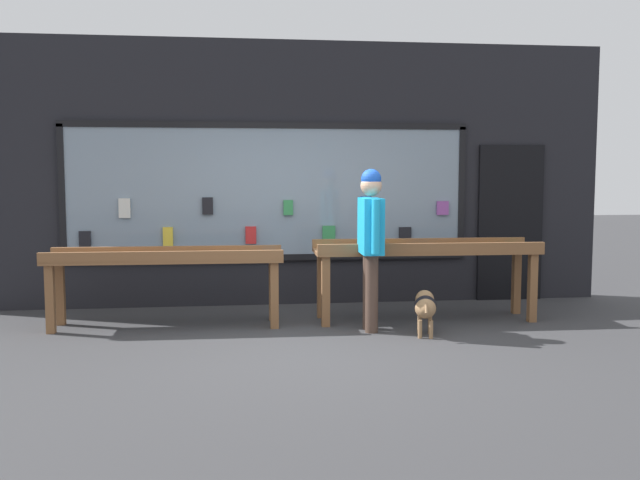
{
  "coord_description": "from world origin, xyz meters",
  "views": [
    {
      "loc": [
        -0.77,
        -6.95,
        1.74
      ],
      "look_at": [
        0.22,
        0.91,
        0.98
      ],
      "focal_mm": 40.0,
      "sensor_mm": 36.0,
      "label": 1
    }
  ],
  "objects_px": {
    "display_table_left": "(166,264)",
    "display_table_right": "(425,256)",
    "small_dog": "(425,306)",
    "person_browsing": "(371,235)"
  },
  "relations": [
    {
      "from": "display_table_left",
      "to": "display_table_right",
      "type": "height_order",
      "value": "display_table_right"
    },
    {
      "from": "small_dog",
      "to": "display_table_right",
      "type": "bearing_deg",
      "value": -1.84
    },
    {
      "from": "display_table_left",
      "to": "person_browsing",
      "type": "distance_m",
      "value": 2.32
    },
    {
      "from": "small_dog",
      "to": "display_table_left",
      "type": "bearing_deg",
      "value": 87.96
    },
    {
      "from": "display_table_left",
      "to": "display_table_right",
      "type": "distance_m",
      "value": 2.99
    },
    {
      "from": "display_table_left",
      "to": "display_table_right",
      "type": "bearing_deg",
      "value": 0.1
    },
    {
      "from": "display_table_right",
      "to": "small_dog",
      "type": "xyz_separation_m",
      "value": [
        -0.21,
        -0.78,
        -0.45
      ]
    },
    {
      "from": "display_table_left",
      "to": "small_dog",
      "type": "distance_m",
      "value": 2.91
    },
    {
      "from": "person_browsing",
      "to": "small_dog",
      "type": "distance_m",
      "value": 0.96
    },
    {
      "from": "display_table_right",
      "to": "display_table_left",
      "type": "bearing_deg",
      "value": -179.9
    }
  ]
}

